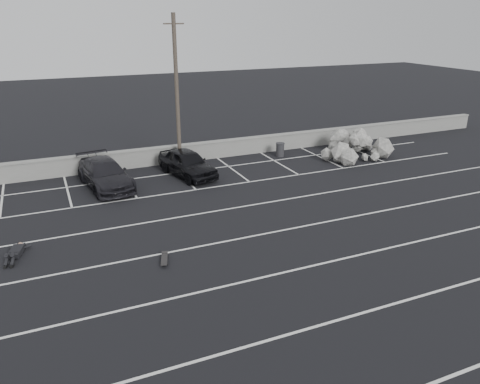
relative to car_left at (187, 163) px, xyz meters
name	(u,v)px	position (x,y,z in m)	size (l,w,h in m)	color
ground	(253,280)	(-1.30, -11.32, -0.73)	(120.00, 120.00, 0.00)	black
seawall	(152,156)	(-1.30, 2.68, -0.18)	(50.00, 0.45, 1.06)	gray
stall_lines	(206,229)	(-1.38, -6.91, -0.72)	(36.00, 20.05, 0.01)	silver
car_left	(187,163)	(0.00, 0.00, 0.00)	(1.72, 4.27, 1.46)	black
car_right	(105,174)	(-4.41, -0.04, -0.03)	(1.95, 4.81, 1.40)	black
utility_pole	(177,93)	(0.14, 1.88, 3.55)	(1.13, 0.23, 8.45)	#4C4238
trash_bin	(280,150)	(6.48, 1.36, -0.30)	(0.61, 0.61, 0.85)	#29292C
riprap_pile	(352,148)	(10.63, -0.43, -0.23)	(4.76, 4.17, 1.24)	#AAA69F
person	(17,248)	(-8.55, -6.14, -0.51)	(1.39, 2.33, 0.44)	black
skateboard	(164,259)	(-3.69, -8.90, -0.65)	(0.46, 0.89, 0.10)	black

